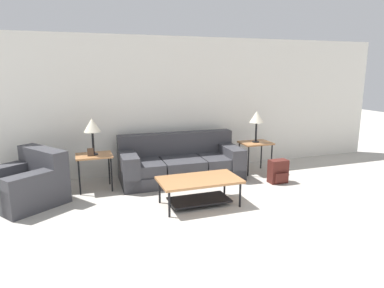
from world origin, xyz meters
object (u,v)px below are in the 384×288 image
(armchair, at_px, (27,185))
(couch, at_px, (180,164))
(coffee_table, at_px, (199,185))
(table_lamp_left, at_px, (92,126))
(backpack, at_px, (278,172))
(table_lamp_right, at_px, (257,118))
(side_table_right, at_px, (256,145))
(side_table_left, at_px, (94,158))

(armchair, bearing_deg, couch, 7.80)
(coffee_table, relative_size, table_lamp_left, 1.98)
(table_lamp_left, relative_size, backpack, 1.45)
(coffee_table, distance_m, backpack, 1.77)
(table_lamp_right, bearing_deg, backpack, -84.64)
(couch, bearing_deg, side_table_right, -2.38)
(side_table_left, distance_m, side_table_right, 3.04)
(side_table_left, bearing_deg, side_table_right, 0.00)
(table_lamp_right, bearing_deg, coffee_table, -143.20)
(couch, height_order, backpack, couch)
(table_lamp_left, bearing_deg, coffee_table, -40.73)
(couch, relative_size, table_lamp_left, 3.65)
(side_table_right, height_order, backpack, side_table_right)
(couch, bearing_deg, coffee_table, -94.83)
(couch, relative_size, side_table_left, 3.66)
(table_lamp_left, height_order, backpack, table_lamp_left)
(armchair, relative_size, side_table_left, 2.20)
(backpack, bearing_deg, side_table_right, 95.36)
(side_table_left, distance_m, backpack, 3.20)
(coffee_table, bearing_deg, table_lamp_left, 139.27)
(table_lamp_left, distance_m, backpack, 3.31)
(side_table_right, bearing_deg, couch, 177.62)
(table_lamp_left, bearing_deg, table_lamp_right, 0.00)
(armchair, bearing_deg, coffee_table, -21.15)
(coffee_table, xyz_separation_m, side_table_right, (1.63, 1.22, 0.24))
(side_table_left, bearing_deg, armchair, -164.25)
(table_lamp_right, bearing_deg, couch, 177.62)
(coffee_table, xyz_separation_m, side_table_left, (-1.41, 1.22, 0.24))
(side_table_right, xyz_separation_m, backpack, (0.07, -0.71, -0.34))
(coffee_table, distance_m, table_lamp_right, 2.17)
(backpack, bearing_deg, table_lamp_right, 95.36)
(coffee_table, bearing_deg, side_table_right, 36.80)
(side_table_right, xyz_separation_m, table_lamp_right, (0.00, 0.00, 0.54))
(armchair, relative_size, table_lamp_left, 2.20)
(side_table_left, relative_size, table_lamp_left, 1.00)
(couch, height_order, side_table_left, couch)
(couch, xyz_separation_m, side_table_right, (1.52, -0.06, 0.25))
(table_lamp_right, bearing_deg, armchair, -176.00)
(table_lamp_left, xyz_separation_m, backpack, (3.11, -0.71, -0.88))
(coffee_table, bearing_deg, side_table_left, 139.27)
(table_lamp_left, distance_m, table_lamp_right, 3.04)
(side_table_right, bearing_deg, table_lamp_right, 90.00)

